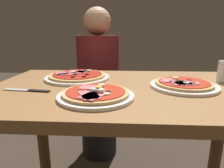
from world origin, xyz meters
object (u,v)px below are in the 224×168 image
(pizza_across_right, at_px, (183,84))
(knife, at_px, (30,90))
(pizza_foreground, at_px, (96,94))
(diner_person, at_px, (98,90))
(pizza_across_left, at_px, (77,76))
(dining_table, at_px, (131,115))

(pizza_across_right, distance_m, knife, 0.63)
(pizza_foreground, xyz_separation_m, diner_person, (-0.10, 0.82, -0.23))
(pizza_across_left, height_order, pizza_across_right, same)
(pizza_across_right, relative_size, diner_person, 0.24)
(dining_table, distance_m, pizza_across_right, 0.26)
(pizza_foreground, bearing_deg, pizza_across_left, 114.53)
(pizza_foreground, bearing_deg, diner_person, 96.71)
(pizza_foreground, bearing_deg, dining_table, 49.68)
(pizza_across_right, bearing_deg, pizza_foreground, -155.86)
(dining_table, relative_size, knife, 6.23)
(pizza_across_left, xyz_separation_m, knife, (-0.14, -0.23, -0.01))
(dining_table, bearing_deg, pizza_across_left, 153.05)
(pizza_across_left, relative_size, pizza_across_right, 1.15)
(dining_table, bearing_deg, diner_person, 108.97)
(knife, bearing_deg, pizza_across_left, 58.60)
(dining_table, height_order, diner_person, diner_person)
(pizza_across_right, height_order, knife, pizza_across_right)
(dining_table, bearing_deg, pizza_foreground, -130.32)
(pizza_across_left, distance_m, diner_person, 0.58)
(dining_table, distance_m, diner_person, 0.71)
(pizza_foreground, xyz_separation_m, knife, (-0.27, 0.06, -0.01))
(pizza_across_left, distance_m, pizza_across_right, 0.50)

